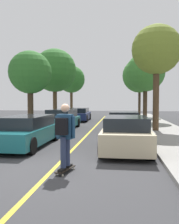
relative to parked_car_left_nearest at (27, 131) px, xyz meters
name	(u,v)px	position (x,y,z in m)	size (l,w,h in m)	color
ground	(53,170)	(2.09, -3.42, -0.65)	(80.00, 80.00, 0.00)	#353538
center_line	(78,144)	(2.09, 0.58, -0.64)	(0.12, 39.20, 0.01)	gold
parked_car_left_nearest	(27,131)	(0.00, 0.00, 0.00)	(1.88, 4.62, 1.29)	#196066
parked_car_left_near	(62,119)	(0.00, 6.37, 0.02)	(1.93, 4.42, 1.35)	#196066
parked_car_left_far	(79,114)	(0.00, 13.28, -0.02)	(2.07, 4.54, 1.24)	navy
parked_car_right_nearest	(126,134)	(4.18, -0.61, 0.02)	(1.89, 4.02, 1.35)	#BCAD89
parked_car_right_near	(124,122)	(4.18, 5.11, -0.01)	(2.01, 4.18, 1.28)	black
street_tree_left_nearest	(30,73)	(-1.92, 5.50, 3.11)	(2.80, 2.80, 5.06)	#3D2D1E
street_tree_left_near	(55,71)	(-1.92, 11.59, 3.99)	(3.87, 3.87, 6.46)	#4C3823
street_tree_left_far	(71,79)	(-1.92, 19.11, 3.85)	(3.26, 3.26, 6.01)	#4C3823
street_tree_right_nearest	(157,50)	(6.10, 5.22, 4.31)	(2.97, 2.97, 6.36)	#4C3823
street_tree_right_near	(145,72)	(6.10, 11.75, 3.75)	(3.37, 3.37, 5.97)	#3D2D1E
street_tree_right_far	(140,76)	(6.10, 18.11, 4.10)	(3.85, 3.85, 6.55)	#3D2D1E
fire_hydrant	(24,126)	(-1.50, 3.38, -0.16)	(0.20, 0.20, 0.70)	#B2140F
skateboard	(65,169)	(2.49, -3.61, -0.56)	(0.42, 0.87, 0.10)	black
skateboarder	(65,132)	(2.49, -3.64, 0.45)	(0.58, 0.70, 1.76)	black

